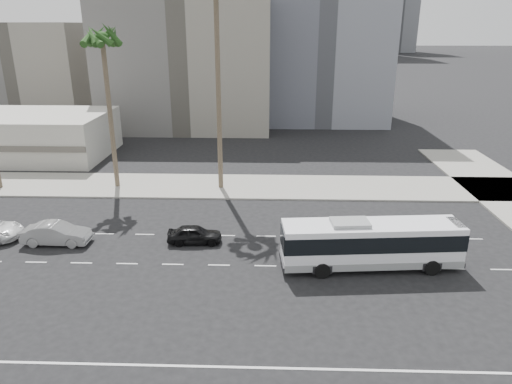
{
  "coord_description": "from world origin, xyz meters",
  "views": [
    {
      "loc": [
        0.26,
        -26.67,
        14.61
      ],
      "look_at": [
        -0.73,
        4.0,
        3.63
      ],
      "focal_mm": 32.76,
      "sensor_mm": 36.0,
      "label": 1
    }
  ],
  "objects_px": {
    "car_a": "(195,234)",
    "palm_mid": "(102,41)",
    "city_bus": "(371,243)",
    "car_b": "(57,234)"
  },
  "relations": [
    {
      "from": "car_b",
      "to": "car_a",
      "type": "bearing_deg",
      "value": -86.74
    },
    {
      "from": "city_bus",
      "to": "car_b",
      "type": "relative_size",
      "value": 2.44
    },
    {
      "from": "car_a",
      "to": "palm_mid",
      "type": "bearing_deg",
      "value": 34.86
    },
    {
      "from": "city_bus",
      "to": "car_a",
      "type": "xyz_separation_m",
      "value": [
        -11.73,
        3.13,
        -1.05
      ]
    },
    {
      "from": "city_bus",
      "to": "palm_mid",
      "type": "height_order",
      "value": "palm_mid"
    },
    {
      "from": "car_a",
      "to": "car_b",
      "type": "height_order",
      "value": "car_b"
    },
    {
      "from": "palm_mid",
      "to": "city_bus",
      "type": "bearing_deg",
      "value": -35.42
    },
    {
      "from": "city_bus",
      "to": "palm_mid",
      "type": "distance_m",
      "value": 28.27
    },
    {
      "from": "city_bus",
      "to": "palm_mid",
      "type": "xyz_separation_m",
      "value": [
        -21.01,
        14.94,
        11.6
      ]
    },
    {
      "from": "car_a",
      "to": "palm_mid",
      "type": "height_order",
      "value": "palm_mid"
    }
  ]
}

